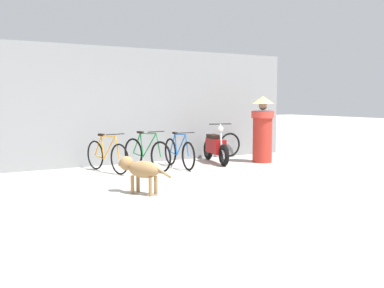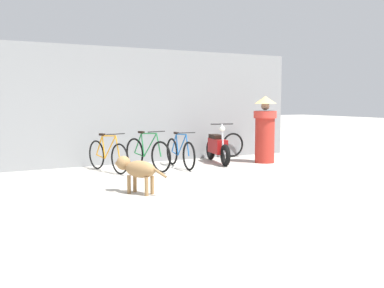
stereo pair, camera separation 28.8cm
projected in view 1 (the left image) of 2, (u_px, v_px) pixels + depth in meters
ground_plane at (194, 185)px, 8.47m from camera, size 60.00×60.00×0.00m
shop_wall_back at (125, 106)px, 11.28m from camera, size 9.73×0.20×2.91m
bicycle_0 at (107, 156)px, 10.02m from camera, size 0.51×1.63×0.88m
bicycle_1 at (146, 154)px, 10.28m from camera, size 0.52×1.70×0.92m
bicycle_2 at (179, 153)px, 10.68m from camera, size 0.46×1.69×0.87m
motorcycle at (216, 147)px, 11.49m from camera, size 0.64×1.75×1.03m
stray_dog at (140, 169)px, 7.69m from camera, size 0.66×0.98×0.63m
person_in_robes at (263, 128)px, 11.55m from camera, size 0.74×0.74×1.71m
spare_tire_left at (230, 145)px, 12.69m from camera, size 0.69×0.07×0.68m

